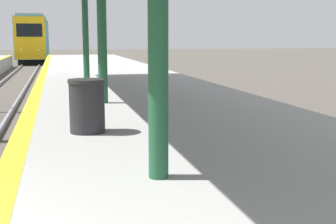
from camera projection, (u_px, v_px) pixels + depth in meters
The scene contains 2 objects.
train at pixel (34, 39), 49.83m from camera, with size 2.76×18.29×4.63m.
trash_bin at pixel (87, 106), 7.38m from camera, with size 0.58×0.58×0.85m.
Camera 1 is at (2.22, -2.72, 2.47)m, focal length 50.00 mm.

